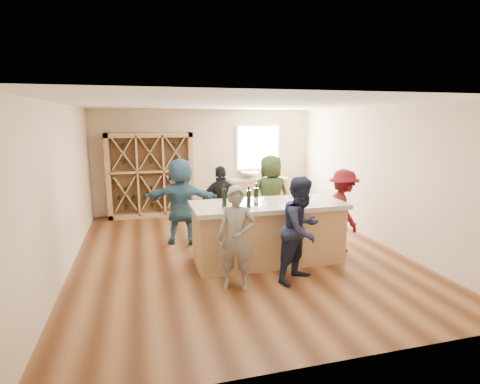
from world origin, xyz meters
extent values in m
cube|color=brown|center=(0.00, 0.00, -0.05)|extent=(6.00, 7.00, 0.10)
cube|color=white|center=(0.00, 0.00, 2.85)|extent=(6.00, 7.00, 0.10)
cube|color=beige|center=(0.00, 3.55, 1.40)|extent=(6.00, 0.10, 2.80)
cube|color=beige|center=(0.00, -3.55, 1.40)|extent=(6.00, 0.10, 2.80)
cube|color=beige|center=(-3.05, 0.00, 1.40)|extent=(0.10, 7.00, 2.80)
cube|color=beige|center=(3.05, 0.00, 1.40)|extent=(0.10, 7.00, 2.80)
cube|color=white|center=(1.50, 3.47, 1.75)|extent=(1.30, 0.06, 1.30)
cube|color=white|center=(1.50, 3.44, 1.75)|extent=(1.18, 0.01, 1.18)
cube|color=#AA8051|center=(-1.50, 3.27, 1.10)|extent=(2.20, 0.45, 2.20)
cube|color=#AA8051|center=(1.40, 3.20, 0.43)|extent=(1.60, 0.58, 0.86)
cube|color=#B0A490|center=(1.40, 3.20, 0.89)|extent=(1.70, 0.62, 0.06)
imported|color=silver|center=(1.20, 3.20, 1.01)|extent=(0.54, 0.54, 0.19)
cylinder|color=silver|center=(1.20, 3.38, 1.07)|extent=(0.02, 0.02, 0.30)
cube|color=#AA8051|center=(0.42, -0.55, 0.50)|extent=(2.60, 1.00, 1.00)
cube|color=#B0A490|center=(0.42, -0.55, 1.04)|extent=(2.72, 1.12, 0.08)
cylinder|color=black|center=(-0.42, -0.73, 1.24)|extent=(0.10, 0.10, 0.32)
cylinder|color=black|center=(-0.27, -0.83, 1.25)|extent=(0.10, 0.10, 0.33)
cylinder|color=black|center=(-0.16, -0.63, 1.22)|extent=(0.09, 0.09, 0.27)
cylinder|color=black|center=(-0.02, -0.82, 1.23)|extent=(0.08, 0.08, 0.30)
cylinder|color=black|center=(0.14, -0.72, 1.24)|extent=(0.10, 0.10, 0.31)
cone|color=white|center=(0.06, -0.98, 1.18)|extent=(0.10, 0.10, 0.20)
cone|color=white|center=(0.65, -1.01, 1.16)|extent=(0.07, 0.07, 0.17)
cone|color=white|center=(1.07, -0.95, 1.17)|extent=(0.09, 0.09, 0.18)
cone|color=white|center=(0.90, -0.66, 1.18)|extent=(0.09, 0.09, 0.19)
cone|color=white|center=(1.38, -0.79, 1.16)|extent=(0.08, 0.08, 0.16)
cube|color=white|center=(0.10, -0.91, 1.08)|extent=(0.30, 0.37, 0.00)
cube|color=white|center=(0.62, -0.95, 1.08)|extent=(0.23, 0.30, 0.00)
cube|color=white|center=(1.21, -0.89, 1.08)|extent=(0.27, 0.32, 0.00)
imported|color=slate|center=(-0.41, -1.50, 0.79)|extent=(0.70, 0.61, 1.59)
imported|color=#191E38|center=(0.65, -1.47, 0.84)|extent=(0.93, 0.81, 1.68)
imported|color=#590F14|center=(2.01, -0.38, 0.80)|extent=(0.61, 1.09, 1.60)
imported|color=black|center=(-0.15, 0.76, 0.80)|extent=(0.94, 0.48, 1.60)
imported|color=#263319|center=(0.95, 0.82, 0.90)|extent=(0.91, 0.62, 1.79)
imported|color=#335972|center=(-0.97, 0.84, 0.89)|extent=(1.76, 1.09, 1.78)
camera|label=1|loc=(-1.73, -6.68, 2.55)|focal=28.00mm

